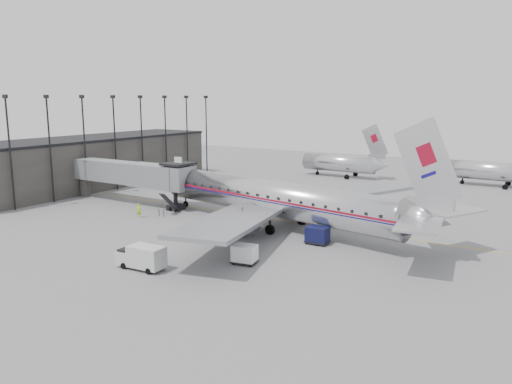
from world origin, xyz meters
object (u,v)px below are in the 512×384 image
Objects in this scene: baggage_cart_navy at (317,235)px; ramp_worker at (139,211)px; service_van at (141,257)px; baggage_cart_white at (245,254)px; airliner at (277,199)px.

ramp_worker is (-23.93, -1.47, -0.07)m from baggage_cart_navy.
baggage_cart_white is (6.89, 6.00, -0.20)m from service_van.
service_van is 1.94× the size of baggage_cart_navy.
service_van is 1.88× the size of baggage_cart_white.
baggage_cart_navy is at bearing 62.54° from baggage_cart_white.
service_van reaches higher than ramp_worker.
baggage_cart_white is 22.40m from ramp_worker.
baggage_cart_navy is 0.97× the size of baggage_cart_white.
airliner is 17.52× the size of baggage_cart_navy.
baggage_cart_navy is (9.80, 15.21, -0.15)m from service_van.
airliner is 19.21m from service_van.
service_van is 2.58× the size of ramp_worker.
airliner is at bearing 97.21° from baggage_cart_white.
baggage_cart_white is at bearing 37.66° from service_van.
baggage_cart_navy is 9.65m from baggage_cart_white.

